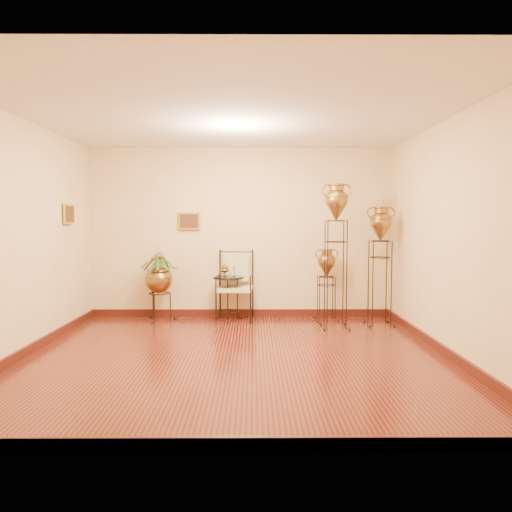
{
  "coord_description": "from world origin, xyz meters",
  "views": [
    {
      "loc": [
        0.21,
        -5.81,
        1.6
      ],
      "look_at": [
        0.25,
        1.3,
        1.1
      ],
      "focal_mm": 35.0,
      "sensor_mm": 36.0,
      "label": 1
    }
  ],
  "objects_px": {
    "amphora_mid": "(380,265)",
    "planter_urn": "(159,276)",
    "amphora_tall": "(336,254)",
    "side_table": "(228,298)",
    "armchair": "(235,286)"
  },
  "relations": [
    {
      "from": "armchair",
      "to": "side_table",
      "type": "relative_size",
      "value": 1.24
    },
    {
      "from": "amphora_tall",
      "to": "side_table",
      "type": "bearing_deg",
      "value": 160.37
    },
    {
      "from": "armchair",
      "to": "side_table",
      "type": "distance_m",
      "value": 0.22
    },
    {
      "from": "amphora_mid",
      "to": "planter_urn",
      "type": "distance_m",
      "value": 3.48
    },
    {
      "from": "planter_urn",
      "to": "armchair",
      "type": "distance_m",
      "value": 1.23
    },
    {
      "from": "planter_urn",
      "to": "armchair",
      "type": "bearing_deg",
      "value": 0.0
    },
    {
      "from": "armchair",
      "to": "side_table",
      "type": "bearing_deg",
      "value": -176.56
    },
    {
      "from": "planter_urn",
      "to": "armchair",
      "type": "height_order",
      "value": "planter_urn"
    },
    {
      "from": "amphora_tall",
      "to": "planter_urn",
      "type": "xyz_separation_m",
      "value": [
        -2.74,
        0.58,
        -0.39
      ]
    },
    {
      "from": "amphora_mid",
      "to": "side_table",
      "type": "distance_m",
      "value": 2.44
    },
    {
      "from": "amphora_tall",
      "to": "armchair",
      "type": "xyz_separation_m",
      "value": [
        -1.52,
        0.58,
        -0.55
      ]
    },
    {
      "from": "amphora_tall",
      "to": "amphora_mid",
      "type": "bearing_deg",
      "value": 15.6
    },
    {
      "from": "amphora_tall",
      "to": "planter_urn",
      "type": "height_order",
      "value": "amphora_tall"
    },
    {
      "from": "amphora_tall",
      "to": "amphora_mid",
      "type": "distance_m",
      "value": 0.76
    },
    {
      "from": "amphora_tall",
      "to": "side_table",
      "type": "relative_size",
      "value": 2.42
    }
  ]
}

